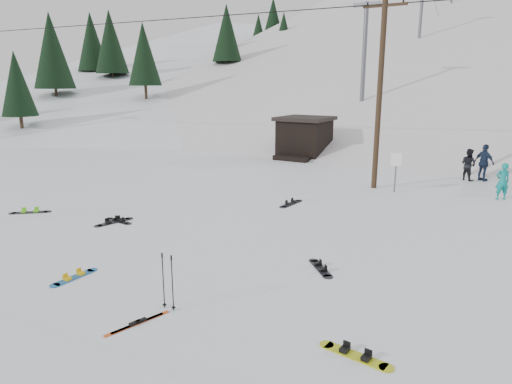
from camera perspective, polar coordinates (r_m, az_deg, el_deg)
The scene contains 21 objects.
ground at distance 12.34m, azimuth -14.74°, elevation -11.10°, with size 200.00×200.00×0.00m, color white.
ski_slope at distance 65.52m, azimuth 22.48°, elevation -2.54°, with size 60.00×75.00×45.00m, color silver.
ridge_left at distance 72.90m, azimuth -7.49°, elevation 0.77°, with size 34.00×85.00×38.00m, color white.
treeline_left at distance 63.89m, azimuth -10.83°, elevation 8.83°, with size 20.00×64.00×10.00m, color black, non-canonical shape.
treeline_crest at distance 94.22m, azimuth 26.06°, elevation 9.18°, with size 50.00×6.00×10.00m, color black, non-canonical shape.
utility_pole at distance 22.59m, azimuth 15.21°, elevation 12.18°, with size 2.00×0.26×9.00m.
trail_sign at distance 22.23m, azimuth 17.09°, elevation 3.20°, with size 0.50×0.09×1.85m.
lift_hut at distance 31.77m, azimuth 6.05°, elevation 6.85°, with size 3.40×4.10×2.75m.
lift_tower_near at distance 39.74m, azimuth 13.43°, elevation 17.30°, with size 2.20×0.36×8.00m.
hero_snowboard at distance 13.21m, azimuth -21.77°, elevation -9.84°, with size 0.29×1.42×0.10m.
hero_skis at distance 10.50m, azimuth -14.57°, elevation -15.55°, with size 0.50×1.50×0.08m.
ski_poles at distance 10.68m, azimuth -10.97°, elevation -10.89°, with size 0.37×0.10×1.33m.
board_scatter_a at distance 17.77m, azimuth -16.83°, elevation -3.46°, with size 1.37×0.36×0.10m.
board_scatter_b at distance 17.68m, azimuth -17.34°, elevation -3.57°, with size 0.57×1.53×0.11m.
board_scatter_c at distance 20.22m, azimuth -26.40°, elevation -2.26°, with size 1.28×1.15×0.11m.
board_scatter_d at distance 12.98m, azimuth 8.06°, elevation -9.38°, with size 1.06×1.12×0.10m.
board_scatter_e at distance 9.36m, azimuth 12.31°, elevation -19.30°, with size 1.50×0.43×0.11m.
board_scatter_f at distance 19.44m, azimuth 4.40°, elevation -1.44°, with size 0.41×1.59×0.11m.
skier_teal at distance 22.73m, azimuth 28.43°, elevation 1.19°, with size 0.60×0.39×1.64m, color #0D837E.
skier_dark at distance 26.43m, azimuth 25.01°, elevation 3.14°, with size 0.81×0.63×1.68m, color black.
skier_navy at distance 26.55m, azimuth 26.62°, elevation 3.29°, with size 1.13×0.47×1.93m, color #1A2842.
Camera 1 is at (8.18, -7.73, 5.07)m, focal length 32.00 mm.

